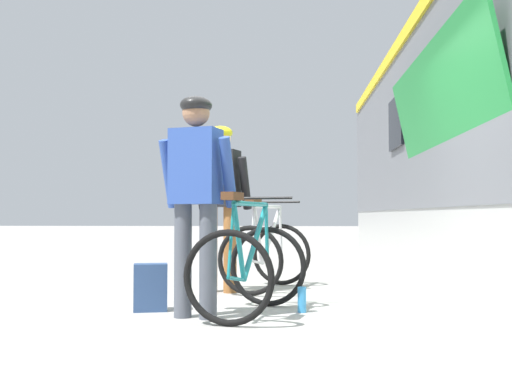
# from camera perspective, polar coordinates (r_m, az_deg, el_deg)

# --- Properties ---
(ground_plane) EXTENTS (80.00, 80.00, 0.00)m
(ground_plane) POSITION_cam_1_polar(r_m,az_deg,el_deg) (5.61, 3.69, -10.52)
(ground_plane) COLOR #A09E99
(cyclist_near_in_blue) EXTENTS (0.66, 0.42, 1.76)m
(cyclist_near_in_blue) POSITION_cam_1_polar(r_m,az_deg,el_deg) (4.84, -5.68, 0.68)
(cyclist_near_in_blue) COLOR #4C515B
(cyclist_near_in_blue) RESTS_ON ground
(cyclist_far_in_dark) EXTENTS (0.66, 0.42, 1.76)m
(cyclist_far_in_dark) POSITION_cam_1_polar(r_m,az_deg,el_deg) (6.43, -3.35, -0.04)
(cyclist_far_in_dark) COLOR #935B2D
(cyclist_far_in_dark) RESTS_ON ground
(bicycle_near_teal) EXTENTS (0.95, 1.21, 0.99)m
(bicycle_near_teal) POSITION_cam_1_polar(r_m,az_deg,el_deg) (4.95, -0.61, -6.96)
(bicycle_near_teal) COLOR black
(bicycle_near_teal) RESTS_ON ground
(bicycle_far_silver) EXTENTS (0.99, 1.23, 0.99)m
(bicycle_far_silver) POSITION_cam_1_polar(r_m,az_deg,el_deg) (6.61, 1.00, -5.76)
(bicycle_far_silver) COLOR black
(bicycle_far_silver) RESTS_ON ground
(backpack_on_platform) EXTENTS (0.31, 0.24, 0.40)m
(backpack_on_platform) POSITION_cam_1_polar(r_m,az_deg,el_deg) (5.28, -9.89, -8.83)
(backpack_on_platform) COLOR navy
(backpack_on_platform) RESTS_ON ground
(water_bottle_near_the_bikes) EXTENTS (0.07, 0.07, 0.21)m
(water_bottle_near_the_bikes) POSITION_cam_1_polar(r_m,az_deg,el_deg) (5.15, 4.34, -10.07)
(water_bottle_near_the_bikes) COLOR #338CCC
(water_bottle_near_the_bikes) RESTS_ON ground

